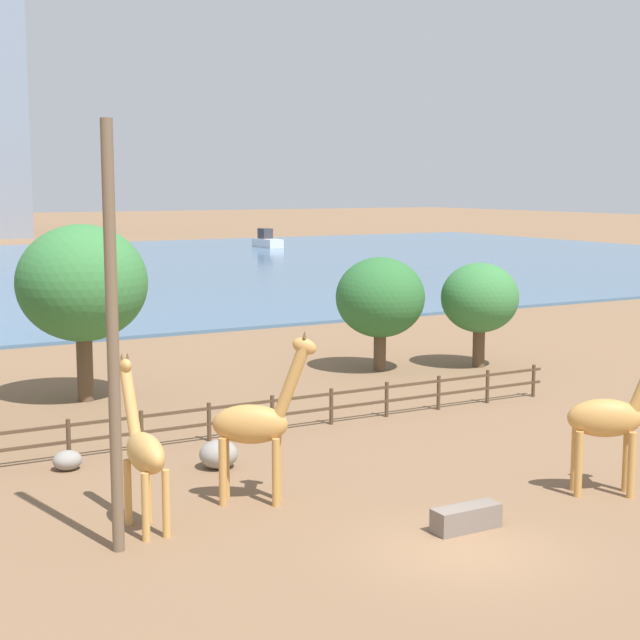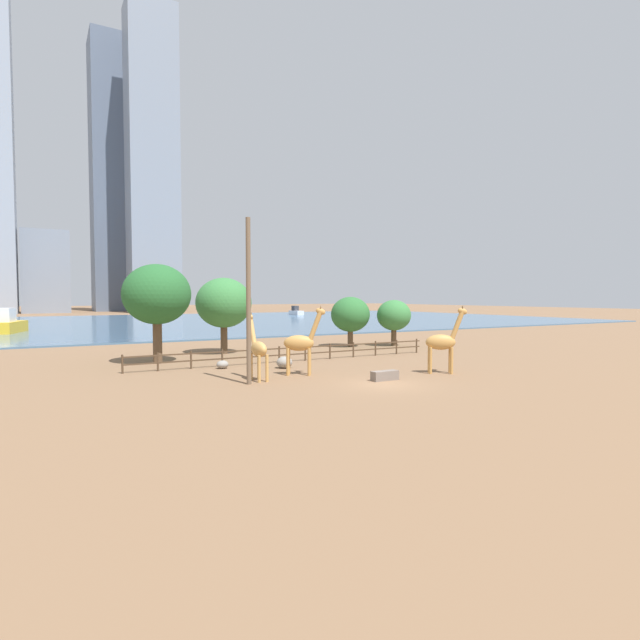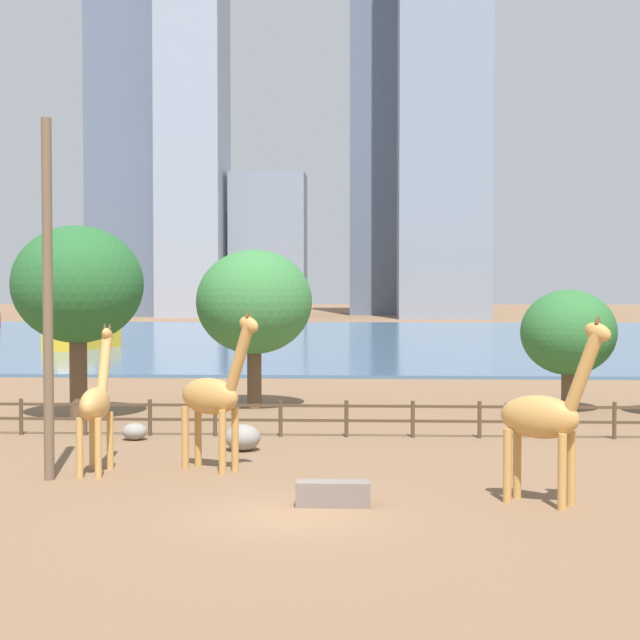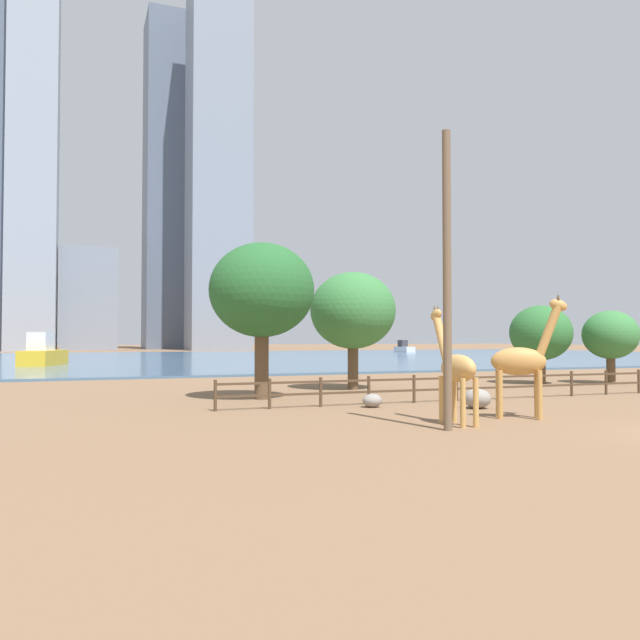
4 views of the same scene
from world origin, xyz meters
name	(u,v)px [view 4 (image 4 of 4)]	position (x,y,z in m)	size (l,w,h in m)	color
ground_plane	(209,358)	(0.00, 80.00, 0.00)	(400.00, 400.00, 0.00)	brown
harbor_water	(213,358)	(0.00, 77.00, 0.10)	(180.00, 86.00, 0.20)	#476B8C
giraffe_tall	(456,368)	(-5.96, 5.02, 1.99)	(0.75, 2.69, 4.25)	tan
giraffe_companion	(523,361)	(-2.66, 5.53, 2.17)	(2.72, 1.98, 4.66)	#C18C47
utility_pole	(447,279)	(-6.98, 3.94, 4.95)	(0.28, 0.28, 9.91)	brown
boulder_near_fence	(477,398)	(-2.28, 8.97, 0.43)	(1.17, 1.14, 0.85)	gray
boulder_by_pole	(372,401)	(-6.30, 10.99, 0.29)	(0.87, 0.79, 0.59)	gray
enclosure_fence	(479,384)	(-0.06, 12.00, 0.76)	(26.12, 0.14, 1.30)	#4C3826
tree_left_large	(353,311)	(-3.17, 20.05, 4.64)	(5.06, 5.06, 6.94)	brown
tree_center_broad	(610,335)	(14.89, 18.25, 3.22)	(3.60, 3.60, 4.87)	brown
tree_right_tall	(541,333)	(10.34, 19.68, 3.36)	(4.05, 4.05, 5.20)	brown
tree_left_small	(262,291)	(-9.83, 16.24, 5.37)	(5.23, 5.23, 7.77)	brown
boat_sailboat	(404,348)	(43.51, 98.85, 1.03)	(2.04, 5.57, 2.44)	silver
boat_tug	(43,354)	(-21.84, 57.31, 1.37)	(4.73, 8.28, 3.44)	gold
skyline_tower_needle	(89,299)	(-16.19, 155.70, 12.94)	(13.57, 10.25, 25.88)	gray
skyline_block_central	(219,161)	(14.66, 144.59, 48.83)	(15.26, 12.63, 97.65)	gray
skyline_tower_glass	(165,183)	(4.10, 168.85, 47.85)	(11.13, 16.00, 95.71)	slate
skyline_block_left	(34,138)	(-29.29, 152.24, 51.87)	(11.16, 15.97, 103.75)	#939EAD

